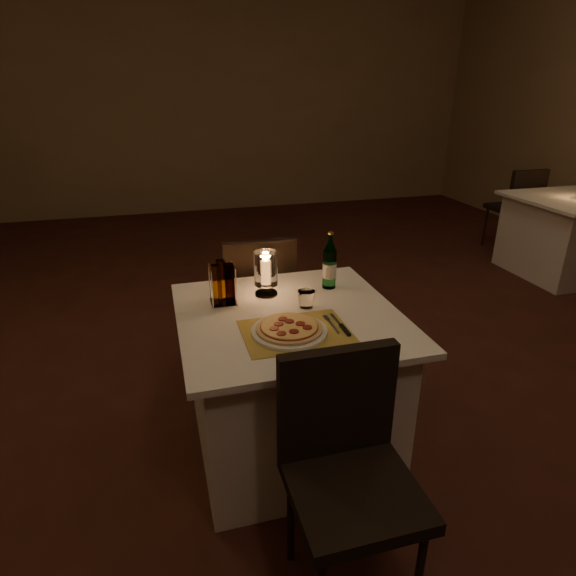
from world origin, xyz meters
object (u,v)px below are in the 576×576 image
object	(u,v)px
chair_far	(257,292)
plate	(289,331)
water_bottle	(330,266)
tumbler	(306,299)
hurricane_candle	(266,270)
main_table	(289,382)
chair_near	(346,454)
pizza	(289,328)
neighbor_table_right	(567,236)

from	to	relation	value
chair_far	plate	world-z (taller)	chair_far
water_bottle	plate	bearing A→B (deg)	-127.82
tumbler	hurricane_candle	distance (m)	0.26
tumbler	main_table	bearing A→B (deg)	-152.41
chair_near	water_bottle	distance (m)	1.05
water_bottle	pizza	bearing A→B (deg)	-127.82
pizza	neighbor_table_right	world-z (taller)	pizza
main_table	neighbor_table_right	world-z (taller)	same
pizza	main_table	bearing A→B (deg)	74.45
tumbler	chair_far	bearing A→B (deg)	98.34
plate	pizza	bearing A→B (deg)	-131.06
plate	tumbler	world-z (taller)	tumbler
hurricane_candle	main_table	bearing A→B (deg)	-78.31
chair_far	chair_near	bearing A→B (deg)	-90.00
pizza	neighbor_table_right	size ratio (longest dim) A/B	0.28
pizza	chair_far	bearing A→B (deg)	86.79
tumbler	water_bottle	distance (m)	0.28
main_table	chair_far	bearing A→B (deg)	90.00
main_table	plate	size ratio (longest dim) A/B	3.12
plate	main_table	bearing A→B (deg)	74.48
chair_near	pizza	xyz separation A→B (m)	(-0.05, 0.53, 0.22)
pizza	hurricane_candle	size ratio (longest dim) A/B	1.26
tumbler	pizza	bearing A→B (deg)	-122.55
hurricane_candle	neighbor_table_right	bearing A→B (deg)	23.04
hurricane_candle	neighbor_table_right	xyz separation A→B (m)	(3.25, 1.38, -0.50)
plate	neighbor_table_right	size ratio (longest dim) A/B	0.32
chair_far	pizza	size ratio (longest dim) A/B	3.21
chair_far	neighbor_table_right	xyz separation A→B (m)	(3.20, 0.91, -0.18)
chair_near	tumbler	xyz separation A→B (m)	(0.10, 0.77, 0.23)
chair_near	plate	world-z (taller)	chair_near
pizza	hurricane_candle	bearing A→B (deg)	90.02
plate	water_bottle	bearing A→B (deg)	52.18
main_table	tumbler	distance (m)	0.42
neighbor_table_right	water_bottle	bearing A→B (deg)	-154.72
chair_near	pizza	size ratio (longest dim) A/B	3.21
chair_far	hurricane_candle	size ratio (longest dim) A/B	4.03
chair_far	tumbler	size ratio (longest dim) A/B	11.11
main_table	plate	world-z (taller)	plate
main_table	water_bottle	bearing A→B (deg)	41.26
chair_far	neighbor_table_right	distance (m)	3.33
pizza	water_bottle	distance (m)	0.55
pizza	neighbor_table_right	distance (m)	3.74
pizza	water_bottle	bearing A→B (deg)	52.18
chair_near	hurricane_candle	xyz separation A→B (m)	(-0.05, 0.96, 0.32)
pizza	tumbler	xyz separation A→B (m)	(0.15, 0.23, 0.01)
hurricane_candle	pizza	bearing A→B (deg)	-89.98
plate	tumbler	bearing A→B (deg)	57.46
pizza	tumbler	size ratio (longest dim) A/B	3.46
hurricane_candle	chair_near	bearing A→B (deg)	-86.99
main_table	pizza	xyz separation A→B (m)	(-0.05, -0.18, 0.39)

